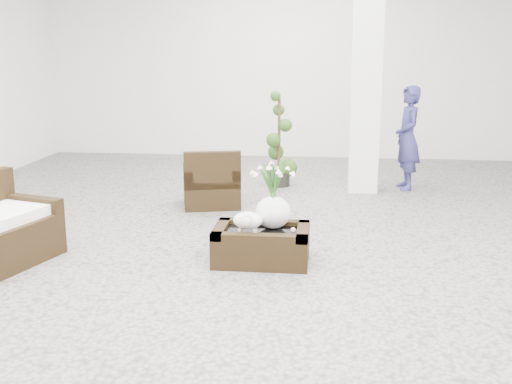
# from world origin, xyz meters

# --- Properties ---
(ground) EXTENTS (11.00, 11.00, 0.00)m
(ground) POSITION_xyz_m (0.00, 0.00, 0.00)
(ground) COLOR gray
(ground) RESTS_ON ground
(column) EXTENTS (0.40, 0.40, 3.50)m
(column) POSITION_xyz_m (1.20, 2.80, 1.75)
(column) COLOR white
(column) RESTS_ON ground
(coffee_table) EXTENTS (0.90, 0.60, 0.31)m
(coffee_table) POSITION_xyz_m (0.09, -0.39, 0.16)
(coffee_table) COLOR black
(coffee_table) RESTS_ON ground
(sheep_figurine) EXTENTS (0.28, 0.23, 0.21)m
(sheep_figurine) POSITION_xyz_m (-0.03, -0.49, 0.42)
(sheep_figurine) COLOR white
(sheep_figurine) RESTS_ON coffee_table
(planter_narcissus) EXTENTS (0.44, 0.44, 0.80)m
(planter_narcissus) POSITION_xyz_m (0.19, -0.29, 0.71)
(planter_narcissus) COLOR white
(planter_narcissus) RESTS_ON coffee_table
(tealight) EXTENTS (0.04, 0.04, 0.03)m
(tealight) POSITION_xyz_m (0.39, -0.37, 0.33)
(tealight) COLOR white
(tealight) RESTS_ON coffee_table
(armchair) EXTENTS (0.85, 0.83, 0.75)m
(armchair) POSITION_xyz_m (-0.79, 1.72, 0.38)
(armchair) COLOR black
(armchair) RESTS_ON ground
(topiary) EXTENTS (0.36, 0.36, 1.37)m
(topiary) POSITION_xyz_m (-0.01, 3.00, 0.68)
(topiary) COLOR #264114
(topiary) RESTS_ON ground
(shopper) EXTENTS (0.43, 0.59, 1.48)m
(shopper) POSITION_xyz_m (1.83, 2.99, 0.74)
(shopper) COLOR navy
(shopper) RESTS_ON ground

